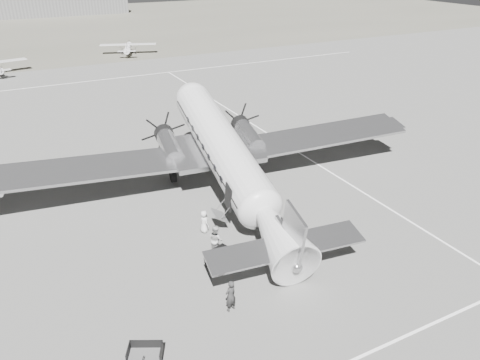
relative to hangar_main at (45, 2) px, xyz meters
name	(u,v)px	position (x,y,z in m)	size (l,w,h in m)	color
ground	(199,218)	(-5.00, -120.00, -3.30)	(260.00, 260.00, 0.00)	#61615E
taxi_line_right	(345,181)	(7.00, -120.00, -3.29)	(0.15, 80.00, 0.01)	white
taxi_line_horizon	(83,82)	(-5.00, -80.00, -3.29)	(90.00, 0.15, 0.01)	white
grass_infield	(38,28)	(-5.00, -25.00, -3.30)	(260.00, 90.00, 0.01)	#615E52
hangar_main	(45,2)	(0.00, 0.00, 0.00)	(42.00, 14.00, 6.60)	slate
dc3_airliner	(227,157)	(-2.07, -118.16, -0.24)	(32.12, 22.29, 6.12)	#A6A6A9
light_plane_right	(128,49)	(5.34, -64.69, -2.33)	(9.34, 7.58, 1.94)	silver
baggage_cart_near	(219,258)	(-5.97, -125.14, -2.87)	(1.53, 1.08, 0.86)	#4F4F4F
baggage_cart_far	(145,355)	(-11.68, -130.05, -2.87)	(1.51, 1.07, 0.86)	#4F4F4F
ground_crew	(231,296)	(-7.02, -128.78, -2.44)	(0.63, 0.41, 1.73)	#282828
ramp_agent	(216,239)	(-5.64, -124.07, -2.39)	(0.88, 0.69, 1.82)	#ACACAA
passenger	(204,222)	(-5.36, -121.69, -2.56)	(0.72, 0.47, 1.48)	silver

